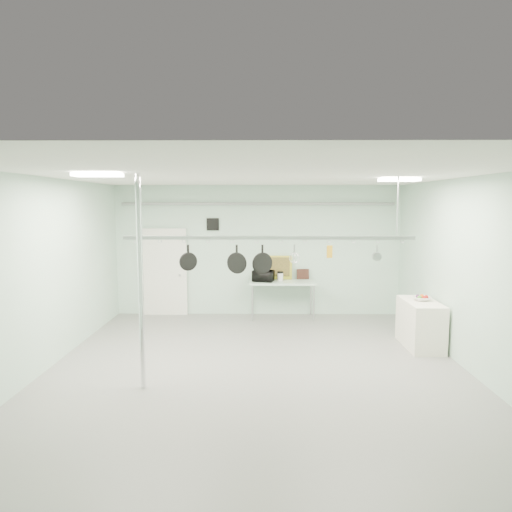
{
  "coord_description": "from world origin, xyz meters",
  "views": [
    {
      "loc": [
        0.06,
        -7.19,
        2.77
      ],
      "look_at": [
        -0.02,
        1.0,
        1.82
      ],
      "focal_mm": 32.0,
      "sensor_mm": 36.0,
      "label": 1
    }
  ],
  "objects_px": {
    "pot_rack": "(269,236)",
    "skillet_mid": "(237,259)",
    "prep_table": "(283,284)",
    "skillet_left": "(188,257)",
    "side_cabinet": "(420,324)",
    "coffee_canister": "(280,277)",
    "fruit_bowl": "(422,299)",
    "chrome_pole": "(141,283)",
    "skillet_right": "(262,259)",
    "microwave": "(263,276)"
  },
  "relations": [
    {
      "from": "pot_rack",
      "to": "skillet_mid",
      "type": "relative_size",
      "value": 9.79
    },
    {
      "from": "prep_table",
      "to": "pot_rack",
      "type": "distance_m",
      "value": 3.61
    },
    {
      "from": "prep_table",
      "to": "skillet_mid",
      "type": "xyz_separation_m",
      "value": [
        -0.93,
        -3.3,
        1.01
      ]
    },
    {
      "from": "pot_rack",
      "to": "skillet_left",
      "type": "relative_size",
      "value": 11.6
    },
    {
      "from": "side_cabinet",
      "to": "skillet_left",
      "type": "distance_m",
      "value": 4.65
    },
    {
      "from": "coffee_canister",
      "to": "fruit_bowl",
      "type": "xyz_separation_m",
      "value": [
        2.63,
        -2.18,
        -0.06
      ]
    },
    {
      "from": "coffee_canister",
      "to": "fruit_bowl",
      "type": "distance_m",
      "value": 3.42
    },
    {
      "from": "chrome_pole",
      "to": "skillet_right",
      "type": "height_order",
      "value": "chrome_pole"
    },
    {
      "from": "chrome_pole",
      "to": "skillet_right",
      "type": "distance_m",
      "value": 2.02
    },
    {
      "from": "microwave",
      "to": "coffee_canister",
      "type": "xyz_separation_m",
      "value": [
        0.41,
        0.08,
        -0.04
      ]
    },
    {
      "from": "fruit_bowl",
      "to": "skillet_mid",
      "type": "xyz_separation_m",
      "value": [
        -3.51,
        -1.15,
        0.9
      ]
    },
    {
      "from": "side_cabinet",
      "to": "pot_rack",
      "type": "height_order",
      "value": "pot_rack"
    },
    {
      "from": "skillet_left",
      "to": "fruit_bowl",
      "type": "bearing_deg",
      "value": -11.34
    },
    {
      "from": "skillet_left",
      "to": "skillet_mid",
      "type": "height_order",
      "value": "same"
    },
    {
      "from": "chrome_pole",
      "to": "fruit_bowl",
      "type": "distance_m",
      "value": 5.33
    },
    {
      "from": "chrome_pole",
      "to": "coffee_canister",
      "type": "height_order",
      "value": "chrome_pole"
    },
    {
      "from": "skillet_left",
      "to": "chrome_pole",
      "type": "bearing_deg",
      "value": -148.35
    },
    {
      "from": "pot_rack",
      "to": "skillet_left",
      "type": "xyz_separation_m",
      "value": [
        -1.34,
        0.0,
        -0.35
      ]
    },
    {
      "from": "fruit_bowl",
      "to": "skillet_right",
      "type": "relative_size",
      "value": 0.68
    },
    {
      "from": "skillet_mid",
      "to": "skillet_right",
      "type": "bearing_deg",
      "value": 21.59
    },
    {
      "from": "prep_table",
      "to": "microwave",
      "type": "relative_size",
      "value": 3.3
    },
    {
      "from": "pot_rack",
      "to": "fruit_bowl",
      "type": "distance_m",
      "value": 3.44
    },
    {
      "from": "pot_rack",
      "to": "skillet_right",
      "type": "height_order",
      "value": "pot_rack"
    },
    {
      "from": "skillet_mid",
      "to": "pot_rack",
      "type": "bearing_deg",
      "value": 21.59
    },
    {
      "from": "prep_table",
      "to": "skillet_right",
      "type": "distance_m",
      "value": 3.49
    },
    {
      "from": "microwave",
      "to": "fruit_bowl",
      "type": "distance_m",
      "value": 3.7
    },
    {
      "from": "chrome_pole",
      "to": "skillet_right",
      "type": "bearing_deg",
      "value": 26.62
    },
    {
      "from": "chrome_pole",
      "to": "skillet_left",
      "type": "distance_m",
      "value": 1.1
    },
    {
      "from": "fruit_bowl",
      "to": "skillet_right",
      "type": "xyz_separation_m",
      "value": [
        -3.08,
        -1.15,
        0.9
      ]
    },
    {
      "from": "prep_table",
      "to": "fruit_bowl",
      "type": "height_order",
      "value": "fruit_bowl"
    },
    {
      "from": "side_cabinet",
      "to": "skillet_right",
      "type": "height_order",
      "value": "skillet_right"
    },
    {
      "from": "skillet_mid",
      "to": "skillet_left",
      "type": "bearing_deg",
      "value": -158.41
    },
    {
      "from": "prep_table",
      "to": "skillet_right",
      "type": "bearing_deg",
      "value": -98.69
    },
    {
      "from": "side_cabinet",
      "to": "coffee_canister",
      "type": "relative_size",
      "value": 6.31
    },
    {
      "from": "side_cabinet",
      "to": "skillet_mid",
      "type": "height_order",
      "value": "skillet_mid"
    },
    {
      "from": "side_cabinet",
      "to": "fruit_bowl",
      "type": "height_order",
      "value": "fruit_bowl"
    },
    {
      "from": "side_cabinet",
      "to": "pot_rack",
      "type": "bearing_deg",
      "value": -159.55
    },
    {
      "from": "side_cabinet",
      "to": "pot_rack",
      "type": "xyz_separation_m",
      "value": [
        -2.95,
        -1.1,
        1.78
      ]
    },
    {
      "from": "side_cabinet",
      "to": "skillet_mid",
      "type": "bearing_deg",
      "value": -162.46
    },
    {
      "from": "chrome_pole",
      "to": "skillet_left",
      "type": "bearing_deg",
      "value": 57.9
    },
    {
      "from": "skillet_right",
      "to": "coffee_canister",
      "type": "bearing_deg",
      "value": 57.7
    },
    {
      "from": "side_cabinet",
      "to": "skillet_right",
      "type": "distance_m",
      "value": 3.53
    },
    {
      "from": "coffee_canister",
      "to": "microwave",
      "type": "bearing_deg",
      "value": -168.27
    },
    {
      "from": "skillet_left",
      "to": "skillet_right",
      "type": "bearing_deg",
      "value": -26.25
    },
    {
      "from": "prep_table",
      "to": "side_cabinet",
      "type": "bearing_deg",
      "value": -40.79
    },
    {
      "from": "side_cabinet",
      "to": "coffee_canister",
      "type": "xyz_separation_m",
      "value": [
        -2.61,
        2.23,
        0.55
      ]
    },
    {
      "from": "pot_rack",
      "to": "skillet_right",
      "type": "bearing_deg",
      "value": 180.0
    },
    {
      "from": "microwave",
      "to": "skillet_mid",
      "type": "relative_size",
      "value": 0.99
    },
    {
      "from": "chrome_pole",
      "to": "skillet_left",
      "type": "xyz_separation_m",
      "value": [
        0.56,
        0.9,
        0.28
      ]
    },
    {
      "from": "coffee_canister",
      "to": "skillet_mid",
      "type": "relative_size",
      "value": 0.39
    }
  ]
}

